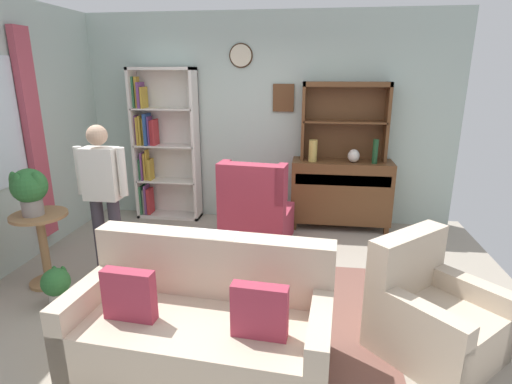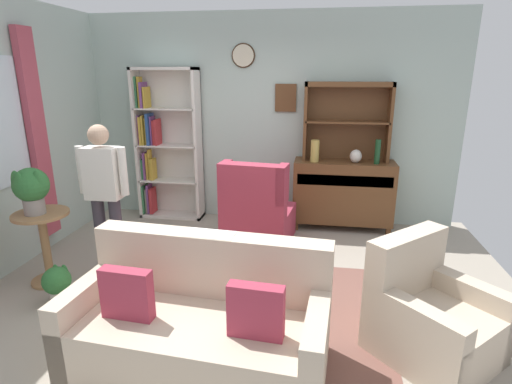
# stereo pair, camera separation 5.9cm
# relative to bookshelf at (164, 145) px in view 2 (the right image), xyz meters

# --- Properties ---
(ground_plane) EXTENTS (5.40, 4.60, 0.02)m
(ground_plane) POSITION_rel_bookshelf_xyz_m (1.49, -1.95, -1.06)
(ground_plane) COLOR #9E9384
(wall_back) EXTENTS (5.00, 0.09, 2.80)m
(wall_back) POSITION_rel_bookshelf_xyz_m (1.49, 0.18, 0.36)
(wall_back) COLOR #ADC1B7
(wall_back) RESTS_ON ground_plane
(area_rug) EXTENTS (2.22, 1.88, 0.01)m
(area_rug) POSITION_rel_bookshelf_xyz_m (1.69, -2.25, -1.04)
(area_rug) COLOR brown
(area_rug) RESTS_ON ground_plane
(bookshelf) EXTENTS (0.90, 0.30, 2.10)m
(bookshelf) POSITION_rel_bookshelf_xyz_m (0.00, 0.00, 0.00)
(bookshelf) COLOR silver
(bookshelf) RESTS_ON ground_plane
(sideboard) EXTENTS (1.30, 0.45, 0.92)m
(sideboard) POSITION_rel_bookshelf_xyz_m (2.50, -0.09, -0.54)
(sideboard) COLOR brown
(sideboard) RESTS_ON ground_plane
(sideboard_hutch) EXTENTS (1.10, 0.26, 1.00)m
(sideboard_hutch) POSITION_rel_bookshelf_xyz_m (2.50, 0.02, 0.51)
(sideboard_hutch) COLOR brown
(sideboard_hutch) RESTS_ON sideboard
(vase_tall) EXTENTS (0.11, 0.11, 0.28)m
(vase_tall) POSITION_rel_bookshelf_xyz_m (2.11, -0.17, 0.02)
(vase_tall) COLOR tan
(vase_tall) RESTS_ON sideboard
(vase_round) EXTENTS (0.15, 0.15, 0.17)m
(vase_round) POSITION_rel_bookshelf_xyz_m (2.63, -0.15, -0.04)
(vase_round) COLOR beige
(vase_round) RESTS_ON sideboard
(bottle_wine) EXTENTS (0.07, 0.07, 0.31)m
(bottle_wine) POSITION_rel_bookshelf_xyz_m (2.89, -0.18, 0.03)
(bottle_wine) COLOR #194223
(bottle_wine) RESTS_ON sideboard
(couch_floral) EXTENTS (1.86, 0.98, 0.90)m
(couch_floral) POSITION_rel_bookshelf_xyz_m (1.38, -2.97, -0.73)
(couch_floral) COLOR beige
(couch_floral) RESTS_ON ground_plane
(armchair_floral) EXTENTS (1.08, 1.08, 0.88)m
(armchair_floral) POSITION_rel_bookshelf_xyz_m (3.04, -2.60, -0.76)
(armchair_floral) COLOR beige
(armchair_floral) RESTS_ON ground_plane
(wingback_chair) EXTENTS (0.87, 0.88, 1.05)m
(wingback_chair) POSITION_rel_bookshelf_xyz_m (1.46, -0.81, -0.66)
(wingback_chair) COLOR #A33347
(wingback_chair) RESTS_ON ground_plane
(plant_stand) EXTENTS (0.52, 0.52, 0.74)m
(plant_stand) POSITION_rel_bookshelf_xyz_m (-0.47, -2.06, -0.59)
(plant_stand) COLOR #997047
(plant_stand) RESTS_ON ground_plane
(potted_plant_large) EXTENTS (0.33, 0.33, 0.45)m
(potted_plant_large) POSITION_rel_bookshelf_xyz_m (-0.49, -2.10, -0.04)
(potted_plant_large) COLOR gray
(potted_plant_large) RESTS_ON plant_stand
(potted_plant_small) EXTENTS (0.25, 0.25, 0.35)m
(potted_plant_small) POSITION_rel_bookshelf_xyz_m (-0.14, -2.40, -0.84)
(potted_plant_small) COLOR beige
(potted_plant_small) RESTS_ON ground_plane
(person_reading) EXTENTS (0.52, 0.20, 1.56)m
(person_reading) POSITION_rel_bookshelf_xyz_m (0.06, -1.77, -0.14)
(person_reading) COLOR #38333D
(person_reading) RESTS_ON ground_plane
(coffee_table) EXTENTS (0.80, 0.50, 0.42)m
(coffee_table) POSITION_rel_bookshelf_xyz_m (1.61, -2.12, -0.69)
(coffee_table) COLOR brown
(coffee_table) RESTS_ON ground_plane
(book_stack) EXTENTS (0.21, 0.16, 0.08)m
(book_stack) POSITION_rel_bookshelf_xyz_m (1.72, -2.13, -0.59)
(book_stack) COLOR #723F7F
(book_stack) RESTS_ON coffee_table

